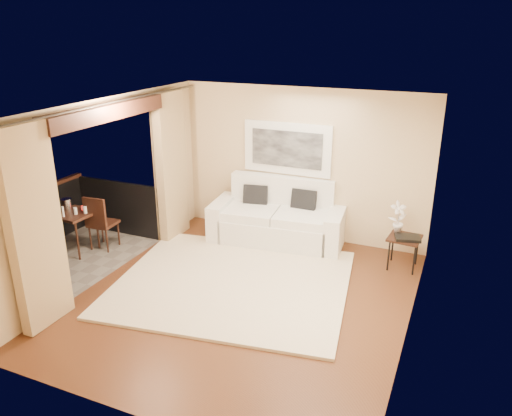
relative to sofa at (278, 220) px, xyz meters
The scene contains 18 objects.
floor 2.16m from the sofa, 82.15° to the right, with size 5.00×5.00×0.00m, color brown.
room_shell 3.51m from the sofa, 131.18° to the right, with size 5.00×6.40×5.00m.
balcony 3.68m from the sofa, 145.10° to the right, with size 1.81×2.60×1.17m.
curtains 2.94m from the sofa, 130.87° to the right, with size 0.16×4.80×2.64m.
artwork 1.27m from the sofa, 88.45° to the left, with size 1.62×0.07×0.92m.
rug 1.82m from the sofa, 91.47° to the right, with size 3.40×2.96×0.04m, color beige.
sofa is the anchor object (origin of this frame).
side_table 2.23m from the sofa, ahead, with size 0.53×0.53×0.53m.
tray 2.29m from the sofa, ahead, with size 0.38×0.28×0.05m, color black.
orchid 2.11m from the sofa, ahead, with size 0.28×0.19×0.53m, color white.
bistro_table 3.50m from the sofa, 148.91° to the right, with size 0.65×0.65×0.71m.
balcony_chair_far 3.11m from the sofa, 149.27° to the right, with size 0.45×0.45×0.97m.
balcony_chair_near 3.92m from the sofa, 148.39° to the right, with size 0.41×0.42×0.88m.
ice_bucket 3.66m from the sofa, 151.34° to the right, with size 0.18×0.18×0.20m, color silver.
candle 3.38m from the sofa, 151.03° to the right, with size 0.06×0.06×0.07m, color red.
vase 3.64m from the sofa, 146.15° to the right, with size 0.04×0.04×0.18m, color white.
glass_a 3.46m from the sofa, 147.58° to the right, with size 0.06×0.06×0.12m, color white.
glass_b 3.31m from the sofa, 147.95° to the right, with size 0.06×0.06×0.12m, color white.
Camera 1 is at (2.64, -5.66, 3.71)m, focal length 35.00 mm.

